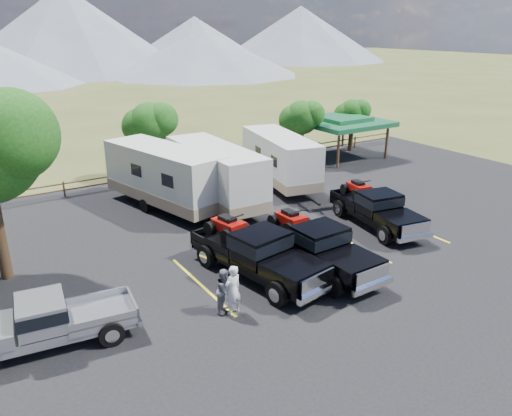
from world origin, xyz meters
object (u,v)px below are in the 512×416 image
rig_right (376,207)px  trailer_left (165,177)px  rig_center (315,245)px  person_a (233,290)px  person_b (225,290)px  trailer_right (280,159)px  trailer_center (215,175)px  pavilion (342,122)px  pickup_silver (48,321)px  rig_left (256,252)px

rig_right → trailer_left: trailer_left is taller
rig_center → person_a: rig_center is taller
rig_right → person_b: (-10.65, -3.04, -0.16)m
trailer_right → trailer_left: bearing=-167.6°
trailer_center → person_a: size_ratio=5.19×
trailer_center → person_a: 11.75m
pavilion → person_b: bearing=-141.5°
pickup_silver → trailer_center: bearing=136.3°
pickup_silver → person_a: person_a is taller
rig_right → trailer_left: 11.67m
rig_left → person_a: bearing=-148.0°
person_a → trailer_center: bearing=-125.6°
pickup_silver → person_a: 6.20m
rig_right → trailer_right: size_ratio=0.68×
trailer_left → pavilion: bearing=-0.5°
pavilion → rig_left: size_ratio=0.88×
rig_right → trailer_left: (-8.09, 8.36, 0.84)m
person_a → rig_right: bearing=-172.5°
trailer_left → trailer_center: bearing=-36.5°
person_a → pavilion: bearing=-150.9°
trailer_right → pickup_silver: trailer_right is taller
pavilion → pickup_silver: pavilion is taller
rig_left → trailer_right: trailer_right is taller
trailer_right → person_b: trailer_right is taller
rig_center → trailer_right: 11.88m
rig_center → rig_right: (5.67, 2.06, -0.06)m
trailer_center → rig_center: bearing=-90.1°
pavilion → rig_left: bearing=-141.1°
rig_center → pickup_silver: rig_center is taller
rig_right → pickup_silver: 16.59m
person_b → trailer_center: bearing=23.9°
rig_left → trailer_right: bearing=40.6°
trailer_left → person_b: trailer_left is taller
trailer_left → trailer_center: size_ratio=1.02×
trailer_center → pickup_silver: bearing=-139.6°
rig_left → trailer_left: bearing=79.6°
pavilion → trailer_left: 17.00m
pavilion → rig_right: (-8.46, -12.15, -1.74)m
rig_center → trailer_right: trailer_right is taller
rig_left → trailer_center: trailer_center is taller
trailer_right → person_b: bearing=-120.7°
trailer_left → pickup_silver: size_ratio=1.71×
rig_right → rig_center: bearing=-150.5°
pavilion → rig_right: bearing=-124.9°
trailer_right → person_a: trailer_right is taller
person_b → rig_left: bearing=-4.0°
rig_left → trailer_right: (8.09, 9.73, 0.63)m
trailer_left → trailer_center: 2.85m
rig_center → trailer_left: size_ratio=0.66×
person_b → rig_right: bearing=-23.4°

